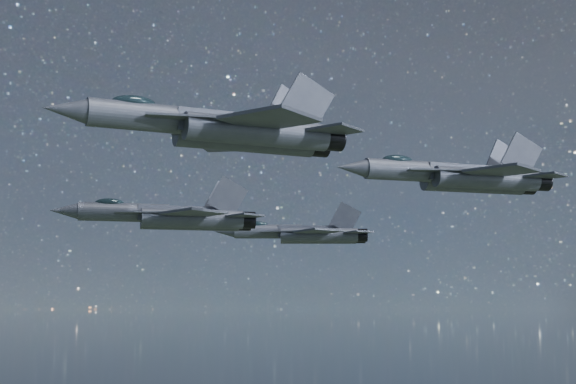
{
  "coord_description": "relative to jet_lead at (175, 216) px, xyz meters",
  "views": [
    {
      "loc": [
        -2.14,
        -71.1,
        143.72
      ],
      "look_at": [
        -2.09,
        -1.15,
        153.98
      ],
      "focal_mm": 50.0,
      "sensor_mm": 36.0,
      "label": 1
    }
  ],
  "objects": [
    {
      "name": "jet_lead",
      "position": [
        0.0,
        0.0,
        0.0
      ],
      "size": [
        17.52,
        11.97,
        4.4
      ],
      "rotation": [
        0.0,
        0.0,
        0.23
      ],
      "color": "#393C47"
    },
    {
      "name": "jet_left",
      "position": [
        11.59,
        29.91,
        1.38
      ],
      "size": [
        19.0,
        13.57,
        4.86
      ],
      "rotation": [
        0.0,
        0.0,
        0.01
      ],
      "color": "#393C47"
    },
    {
      "name": "jet_right",
      "position": [
        5.56,
        -16.02,
        3.79
      ],
      "size": [
        19.63,
        12.94,
        5.02
      ],
      "rotation": [
        0.0,
        0.0,
        0.4
      ],
      "color": "#393C47"
    },
    {
      "name": "jet_slot",
      "position": [
        24.67,
        2.61,
        3.8
      ],
      "size": [
        20.35,
        13.75,
        5.13
      ],
      "rotation": [
        0.0,
        0.0,
        0.28
      ],
      "color": "#393C47"
    }
  ]
}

